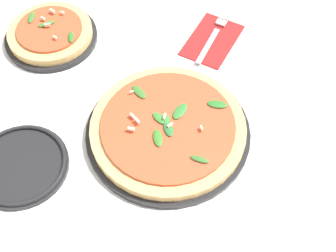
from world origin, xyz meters
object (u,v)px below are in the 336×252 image
(pizza_arugula_main, at_px, (168,130))
(side_plate_white, at_px, (20,165))
(pizza_personal_side, at_px, (51,34))
(fork, at_px, (213,36))

(pizza_arugula_main, relative_size, side_plate_white, 1.79)
(pizza_arugula_main, bearing_deg, pizza_personal_side, 83.22)
(pizza_personal_side, relative_size, fork, 1.15)
(side_plate_white, bearing_deg, fork, -10.71)
(pizza_personal_side, bearing_deg, side_plate_white, -144.06)
(pizza_personal_side, bearing_deg, fork, -52.04)
(pizza_arugula_main, distance_m, pizza_personal_side, 0.38)
(fork, relative_size, side_plate_white, 1.01)
(pizza_arugula_main, xyz_separation_m, pizza_personal_side, (0.05, 0.38, -0.00))
(pizza_arugula_main, xyz_separation_m, fork, (0.28, 0.08, -0.01))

